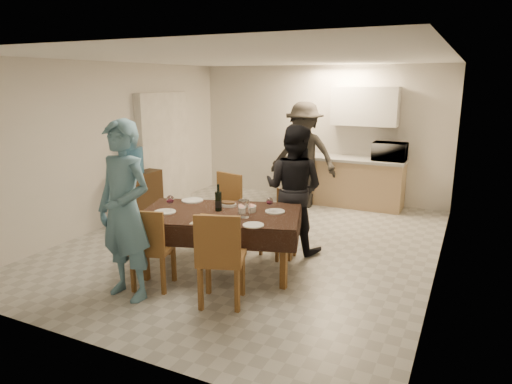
% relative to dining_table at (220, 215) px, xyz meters
% --- Properties ---
extents(floor, '(5.00, 6.00, 0.02)m').
position_rel_dining_table_xyz_m(floor, '(-0.06, 1.04, -0.72)').
color(floor, '#AEAEA9').
rests_on(floor, ground).
extents(ceiling, '(5.00, 6.00, 0.02)m').
position_rel_dining_table_xyz_m(ceiling, '(-0.06, 1.04, 1.88)').
color(ceiling, white).
rests_on(ceiling, wall_back).
extents(wall_back, '(5.00, 0.02, 2.60)m').
position_rel_dining_table_xyz_m(wall_back, '(-0.06, 4.04, 0.58)').
color(wall_back, silver).
rests_on(wall_back, floor).
extents(wall_front, '(5.00, 0.02, 2.60)m').
position_rel_dining_table_xyz_m(wall_front, '(-0.06, -1.96, 0.58)').
color(wall_front, silver).
rests_on(wall_front, floor).
extents(wall_left, '(0.02, 6.00, 2.60)m').
position_rel_dining_table_xyz_m(wall_left, '(-2.56, 1.04, 0.58)').
color(wall_left, silver).
rests_on(wall_left, floor).
extents(wall_right, '(0.02, 6.00, 2.60)m').
position_rel_dining_table_xyz_m(wall_right, '(2.44, 1.04, 0.58)').
color(wall_right, silver).
rests_on(wall_right, floor).
extents(stub_partition, '(0.15, 1.40, 2.10)m').
position_rel_dining_table_xyz_m(stub_partition, '(-2.48, 2.24, 0.33)').
color(stub_partition, silver).
rests_on(stub_partition, floor).
extents(kitchen_base_cabinet, '(2.20, 0.60, 0.86)m').
position_rel_dining_table_xyz_m(kitchen_base_cabinet, '(0.54, 3.72, -0.29)').
color(kitchen_base_cabinet, tan).
rests_on(kitchen_base_cabinet, floor).
extents(kitchen_worktop, '(2.24, 0.64, 0.05)m').
position_rel_dining_table_xyz_m(kitchen_worktop, '(0.54, 3.72, 0.17)').
color(kitchen_worktop, '#9D9D99').
rests_on(kitchen_worktop, kitchen_base_cabinet).
extents(upper_cabinet, '(1.20, 0.34, 0.70)m').
position_rel_dining_table_xyz_m(upper_cabinet, '(0.84, 3.86, 1.13)').
color(upper_cabinet, silver).
rests_on(upper_cabinet, wall_back).
extents(dining_table, '(2.17, 1.65, 0.75)m').
position_rel_dining_table_xyz_m(dining_table, '(0.00, 0.00, 0.00)').
color(dining_table, black).
rests_on(dining_table, floor).
extents(chair_near_left, '(0.54, 0.55, 0.52)m').
position_rel_dining_table_xyz_m(chair_near_left, '(-0.45, -0.84, -0.13)').
color(chair_near_left, brown).
rests_on(chair_near_left, floor).
extents(chair_near_right, '(0.60, 0.61, 0.56)m').
position_rel_dining_table_xyz_m(chair_near_right, '(0.45, -0.85, -0.08)').
color(chair_near_right, brown).
rests_on(chair_near_right, floor).
extents(chair_far_left, '(0.57, 0.57, 0.55)m').
position_rel_dining_table_xyz_m(chair_far_left, '(-0.45, 0.65, -0.09)').
color(chair_far_left, brown).
rests_on(chair_far_left, floor).
extents(chair_far_right, '(0.52, 0.54, 0.47)m').
position_rel_dining_table_xyz_m(chair_far_right, '(0.45, 0.67, -0.18)').
color(chair_far_right, brown).
rests_on(chair_far_right, floor).
extents(console, '(0.44, 0.88, 0.81)m').
position_rel_dining_table_xyz_m(console, '(-2.34, 1.23, -0.31)').
color(console, '#302010').
rests_on(console, floor).
extents(water_jug, '(0.29, 0.29, 0.43)m').
position_rel_dining_table_xyz_m(water_jug, '(-2.34, 1.23, 0.31)').
color(water_jug, teal).
rests_on(water_jug, console).
extents(wine_bottle, '(0.08, 0.08, 0.33)m').
position_rel_dining_table_xyz_m(wine_bottle, '(-0.05, 0.05, 0.20)').
color(wine_bottle, black).
rests_on(wine_bottle, dining_table).
extents(water_pitcher, '(0.13, 0.13, 0.20)m').
position_rel_dining_table_xyz_m(water_pitcher, '(0.35, -0.05, 0.14)').
color(water_pitcher, white).
rests_on(water_pitcher, dining_table).
extents(savoury_tart, '(0.45, 0.37, 0.05)m').
position_rel_dining_table_xyz_m(savoury_tart, '(0.10, -0.38, 0.06)').
color(savoury_tart, '#AA7331').
rests_on(savoury_tart, dining_table).
extents(salad_bowl, '(0.18, 0.18, 0.07)m').
position_rel_dining_table_xyz_m(salad_bowl, '(0.30, 0.18, 0.07)').
color(salad_bowl, silver).
rests_on(salad_bowl, dining_table).
extents(mushroom_dish, '(0.21, 0.21, 0.04)m').
position_rel_dining_table_xyz_m(mushroom_dish, '(-0.05, 0.28, 0.05)').
color(mushroom_dish, silver).
rests_on(mushroom_dish, dining_table).
extents(wine_glass_a, '(0.09, 0.09, 0.21)m').
position_rel_dining_table_xyz_m(wine_glass_a, '(-0.55, -0.25, 0.14)').
color(wine_glass_a, white).
rests_on(wine_glass_a, dining_table).
extents(wine_glass_b, '(0.09, 0.09, 0.19)m').
position_rel_dining_table_xyz_m(wine_glass_b, '(0.55, 0.25, 0.13)').
color(wine_glass_b, white).
rests_on(wine_glass_b, dining_table).
extents(wine_glass_c, '(0.08, 0.08, 0.17)m').
position_rel_dining_table_xyz_m(wine_glass_c, '(-0.20, 0.30, 0.12)').
color(wine_glass_c, white).
rests_on(wine_glass_c, dining_table).
extents(plate_near_left, '(0.26, 0.26, 0.02)m').
position_rel_dining_table_xyz_m(plate_near_left, '(-0.60, -0.30, 0.04)').
color(plate_near_left, silver).
rests_on(plate_near_left, dining_table).
extents(plate_near_right, '(0.24, 0.24, 0.01)m').
position_rel_dining_table_xyz_m(plate_near_right, '(0.60, -0.30, 0.04)').
color(plate_near_right, silver).
rests_on(plate_near_right, dining_table).
extents(plate_far_left, '(0.29, 0.29, 0.02)m').
position_rel_dining_table_xyz_m(plate_far_left, '(-0.60, 0.30, 0.04)').
color(plate_far_left, silver).
rests_on(plate_far_left, dining_table).
extents(plate_far_right, '(0.24, 0.24, 0.01)m').
position_rel_dining_table_xyz_m(plate_far_right, '(0.60, 0.30, 0.04)').
color(plate_far_right, silver).
rests_on(plate_far_right, dining_table).
extents(microwave, '(0.58, 0.40, 0.32)m').
position_rel_dining_table_xyz_m(microwave, '(1.36, 3.72, 0.36)').
color(microwave, silver).
rests_on(microwave, kitchen_worktop).
extents(person_near, '(0.75, 0.54, 1.94)m').
position_rel_dining_table_xyz_m(person_near, '(-0.55, -1.05, 0.25)').
color(person_near, teal).
rests_on(person_near, floor).
extents(person_far, '(0.89, 0.71, 1.75)m').
position_rel_dining_table_xyz_m(person_far, '(0.55, 1.05, 0.16)').
color(person_far, black).
rests_on(person_far, floor).
extents(person_kitchen, '(1.25, 0.72, 1.94)m').
position_rel_dining_table_xyz_m(person_kitchen, '(-0.11, 3.27, 0.25)').
color(person_kitchen, black).
rests_on(person_kitchen, floor).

